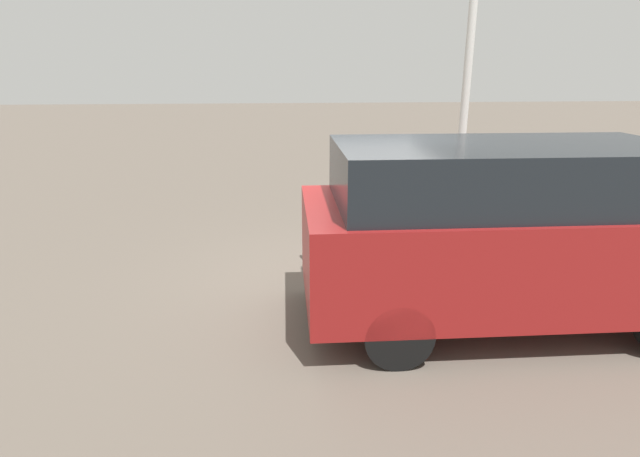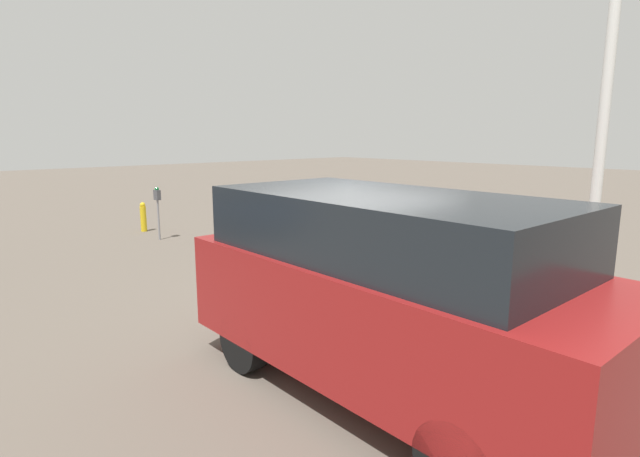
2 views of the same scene
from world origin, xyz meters
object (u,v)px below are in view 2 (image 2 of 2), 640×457
(lamp_post, at_px, (592,228))
(fire_hydrant, at_px, (143,217))
(parking_meter_far, at_px, (158,201))
(parked_van, at_px, (389,288))
(parking_meter_near, at_px, (366,249))

(lamp_post, height_order, fire_hydrant, lamp_post)
(parking_meter_far, relative_size, parked_van, 0.30)
(parking_meter_near, height_order, parking_meter_far, parking_meter_far)
(parking_meter_far, height_order, fire_hydrant, parking_meter_far)
(parking_meter_far, xyz_separation_m, lamp_post, (9.87, 1.79, 0.41))
(fire_hydrant, bearing_deg, lamp_post, 8.13)
(parking_meter_far, relative_size, fire_hydrant, 1.66)
(parking_meter_near, relative_size, fire_hydrant, 1.55)
(lamp_post, height_order, parked_van, lamp_post)
(parking_meter_near, bearing_deg, parked_van, -45.26)
(lamp_post, xyz_separation_m, parked_van, (-0.72, -3.48, -0.29))
(parked_van, relative_size, fire_hydrant, 5.64)
(lamp_post, bearing_deg, parked_van, -101.70)
(parked_van, bearing_deg, parking_meter_near, 138.58)
(parking_meter_near, bearing_deg, parking_meter_far, 178.35)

